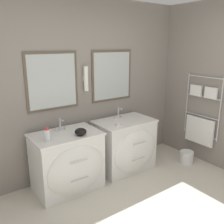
% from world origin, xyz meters
% --- Properties ---
extents(wall_back, '(5.18, 0.15, 2.60)m').
position_xyz_m(wall_back, '(0.00, 1.91, 1.30)').
color(wall_back, gray).
rests_on(wall_back, ground_plane).
extents(wall_right, '(0.13, 3.82, 2.60)m').
position_xyz_m(wall_right, '(1.82, 0.85, 1.29)').
color(wall_right, gray).
rests_on(wall_right, ground_plane).
extents(vanity_left, '(0.91, 0.66, 0.81)m').
position_xyz_m(vanity_left, '(-0.47, 1.50, 0.41)').
color(vanity_left, white).
rests_on(vanity_left, ground_plane).
extents(vanity_right, '(0.91, 0.66, 0.81)m').
position_xyz_m(vanity_right, '(0.52, 1.50, 0.41)').
color(vanity_right, white).
rests_on(vanity_right, ground_plane).
extents(faucet_left, '(0.17, 0.11, 0.17)m').
position_xyz_m(faucet_left, '(-0.47, 1.69, 0.89)').
color(faucet_left, silver).
rests_on(faucet_left, vanity_left).
extents(faucet_right, '(0.17, 0.11, 0.17)m').
position_xyz_m(faucet_right, '(0.52, 1.69, 0.89)').
color(faucet_right, silver).
rests_on(faucet_right, vanity_right).
extents(toiletry_bottle, '(0.08, 0.08, 0.16)m').
position_xyz_m(toiletry_bottle, '(-0.76, 1.44, 0.88)').
color(toiletry_bottle, silver).
rests_on(toiletry_bottle, vanity_left).
extents(amenity_bowl, '(0.16, 0.16, 0.09)m').
position_xyz_m(amenity_bowl, '(-0.33, 1.37, 0.85)').
color(amenity_bowl, black).
rests_on(amenity_bowl, vanity_left).
extents(soap_dish, '(0.08, 0.06, 0.04)m').
position_xyz_m(soap_dish, '(0.30, 1.41, 0.82)').
color(soap_dish, white).
rests_on(soap_dish, vanity_right).
extents(waste_bin, '(0.23, 0.23, 0.20)m').
position_xyz_m(waste_bin, '(1.50, 1.06, 0.11)').
color(waste_bin, silver).
rests_on(waste_bin, ground_plane).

